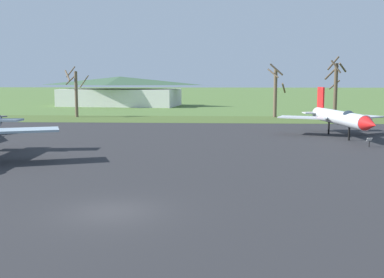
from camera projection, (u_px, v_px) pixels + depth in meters
ground_plane at (111, 212)px, 21.29m from camera, size 600.00×600.00×0.00m
asphalt_apron at (157, 155)px, 37.11m from camera, size 82.37×53.28×0.05m
grass_verge_strip at (186, 119)px, 69.44m from camera, size 142.37×12.00×0.06m
jet_fighter_front_right at (340, 117)px, 47.75m from camera, size 11.60×15.05×5.03m
info_placard_front_right at (369, 142)px, 41.19m from camera, size 0.53×0.34×0.87m
bare_tree_far_left at (75, 90)px, 73.05m from camera, size 3.93×3.91×7.88m
bare_tree_left_of_center at (276, 91)px, 72.58m from camera, size 3.06×2.63×8.25m
bare_tree_center at (335, 86)px, 70.63m from camera, size 3.13×3.15×9.33m
visitor_building at (120, 92)px, 104.21m from camera, size 27.70×15.97×6.41m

